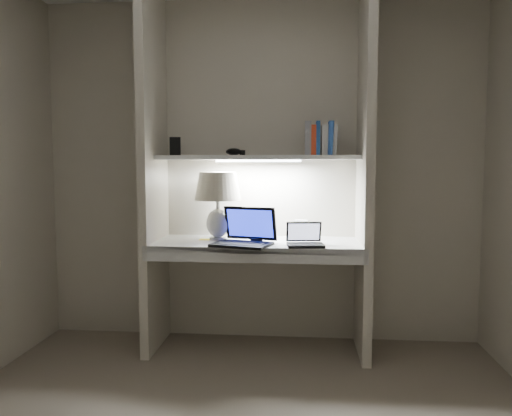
# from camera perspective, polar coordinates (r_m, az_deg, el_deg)

# --- Properties ---
(back_wall) EXTENTS (3.20, 0.01, 2.50)m
(back_wall) POSITION_cam_1_polar(r_m,az_deg,el_deg) (3.70, 0.51, 4.18)
(back_wall) COLOR beige
(back_wall) RESTS_ON floor
(alcove_panel_left) EXTENTS (0.06, 0.55, 2.50)m
(alcove_panel_left) POSITION_cam_1_polar(r_m,az_deg,el_deg) (3.57, -11.66, 4.06)
(alcove_panel_left) COLOR beige
(alcove_panel_left) RESTS_ON floor
(alcove_panel_right) EXTENTS (0.06, 0.55, 2.50)m
(alcove_panel_right) POSITION_cam_1_polar(r_m,az_deg,el_deg) (3.44, 12.36, 4.02)
(alcove_panel_right) COLOR beige
(alcove_panel_right) RESTS_ON floor
(desk) EXTENTS (1.40, 0.55, 0.04)m
(desk) POSITION_cam_1_polar(r_m,az_deg,el_deg) (3.47, 0.13, -4.15)
(desk) COLOR white
(desk) RESTS_ON alcove_panel_left
(desk_apron) EXTENTS (1.46, 0.03, 0.10)m
(desk_apron) POSITION_cam_1_polar(r_m,az_deg,el_deg) (3.22, -0.28, -5.40)
(desk_apron) COLOR silver
(desk_apron) RESTS_ON desk
(shelf) EXTENTS (1.40, 0.36, 0.03)m
(shelf) POSITION_cam_1_polar(r_m,az_deg,el_deg) (3.52, 0.27, 5.77)
(shelf) COLOR silver
(shelf) RESTS_ON back_wall
(strip_light) EXTENTS (0.60, 0.04, 0.02)m
(strip_light) POSITION_cam_1_polar(r_m,az_deg,el_deg) (3.52, 0.27, 5.42)
(strip_light) COLOR white
(strip_light) RESTS_ON shelf
(table_lamp) EXTENTS (0.33, 0.33, 0.48)m
(table_lamp) POSITION_cam_1_polar(r_m,az_deg,el_deg) (3.50, -4.39, 1.57)
(table_lamp) COLOR white
(table_lamp) RESTS_ON desk
(laptop_main) EXTENTS (0.44, 0.41, 0.25)m
(laptop_main) POSITION_cam_1_polar(r_m,az_deg,el_deg) (3.32, -1.28, -3.24)
(laptop_main) COLOR black
(laptop_main) RESTS_ON desk
(laptop_netbook) EXTENTS (0.26, 0.23, 0.15)m
(laptop_netbook) POSITION_cam_1_polar(r_m,az_deg,el_deg) (3.29, 5.61, -3.68)
(laptop_netbook) COLOR black
(laptop_netbook) RESTS_ON desk
(speaker) EXTENTS (0.11, 0.09, 0.14)m
(speaker) POSITION_cam_1_polar(r_m,az_deg,el_deg) (3.59, 5.22, -2.45)
(speaker) COLOR silver
(speaker) RESTS_ON desk
(mouse) EXTENTS (0.11, 0.09, 0.03)m
(mouse) POSITION_cam_1_polar(r_m,az_deg,el_deg) (3.43, 0.07, -3.63)
(mouse) COLOR black
(mouse) RESTS_ON desk
(cable_coil) EXTENTS (0.12, 0.12, 0.01)m
(cable_coil) POSITION_cam_1_polar(r_m,az_deg,el_deg) (3.38, 0.38, -3.94)
(cable_coil) COLOR black
(cable_coil) RESTS_ON desk
(sticky_note) EXTENTS (0.08, 0.08, 0.00)m
(sticky_note) POSITION_cam_1_polar(r_m,az_deg,el_deg) (3.57, -5.89, -3.59)
(sticky_note) COLOR yellow
(sticky_note) RESTS_ON desk
(book_row) EXTENTS (0.22, 0.16, 0.23)m
(book_row) POSITION_cam_1_polar(r_m,az_deg,el_deg) (3.53, 7.38, 7.78)
(book_row) COLOR #B9B9B9
(book_row) RESTS_ON shelf
(shelf_box) EXTENTS (0.09, 0.07, 0.13)m
(shelf_box) POSITION_cam_1_polar(r_m,az_deg,el_deg) (3.64, -9.23, 6.95)
(shelf_box) COLOR black
(shelf_box) RESTS_ON shelf
(shelf_gadget) EXTENTS (0.14, 0.12, 0.05)m
(shelf_gadget) POSITION_cam_1_polar(r_m,az_deg,el_deg) (3.54, -2.58, 6.44)
(shelf_gadget) COLOR black
(shelf_gadget) RESTS_ON shelf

